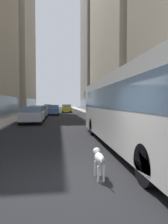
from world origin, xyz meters
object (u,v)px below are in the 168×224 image
at_px(car_white_van, 48,108).
at_px(car_silver_sedan, 33,115).
at_px(car_yellow_taxi, 66,108).
at_px(car_blue_hatchback, 53,110).
at_px(car_grey_wagon, 39,112).
at_px(dalmatian_dog, 99,158).
at_px(transit_bus, 132,107).

height_order(car_white_van, car_silver_sedan, same).
bearing_deg(car_white_van, car_silver_sedan, -90.00).
distance_m(car_silver_sedan, car_yellow_taxi, 22.88).
bearing_deg(car_blue_hatchback, car_grey_wagon, -102.89).
distance_m(car_grey_wagon, dalmatian_dog, 21.17).
height_order(transit_bus, car_blue_hatchback, transit_bus).
distance_m(transit_bus, dalmatian_dog, 4.29).
relative_size(car_grey_wagon, car_blue_hatchback, 1.16).
xyz_separation_m(car_yellow_taxi, dalmatian_dog, (-0.54, -37.07, -0.31)).
bearing_deg(car_yellow_taxi, car_grey_wagon, -103.88).
relative_size(car_silver_sedan, car_yellow_taxi, 0.92).
xyz_separation_m(car_blue_hatchback, dalmatian_dog, (1.86, -27.87, -0.31)).
bearing_deg(car_white_van, transit_bus, -81.81).
height_order(transit_bus, car_grey_wagon, transit_bus).
height_order(transit_bus, dalmatian_dog, transit_bus).
xyz_separation_m(transit_bus, car_silver_sedan, (-5.60, 11.04, -0.95)).
distance_m(car_blue_hatchback, dalmatian_dog, 27.94).
relative_size(car_white_van, car_silver_sedan, 1.00).
xyz_separation_m(car_grey_wagon, car_blue_hatchback, (1.60, 6.99, -0.00)).
bearing_deg(dalmatian_dog, car_white_van, 94.66).
xyz_separation_m(car_silver_sedan, car_yellow_taxi, (4.00, 22.53, 0.00)).
relative_size(car_blue_hatchback, car_yellow_taxi, 0.84).
distance_m(car_white_van, car_silver_sedan, 27.88).
height_order(car_white_van, car_blue_hatchback, same).
height_order(car_grey_wagon, car_silver_sedan, same).
distance_m(transit_bus, car_yellow_taxi, 33.62).
height_order(car_silver_sedan, car_blue_hatchback, same).
xyz_separation_m(car_white_van, car_blue_hatchback, (1.60, -14.54, -0.00)).
bearing_deg(car_grey_wagon, dalmatian_dog, -80.60).
distance_m(car_yellow_taxi, dalmatian_dog, 37.07).
xyz_separation_m(transit_bus, car_blue_hatchback, (-4.00, 24.38, -0.96)).
height_order(car_silver_sedan, dalmatian_dog, car_silver_sedan).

